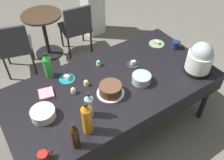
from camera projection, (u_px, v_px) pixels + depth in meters
The scene contains 23 objects.
ground at pixel (112, 127), 3.01m from camera, with size 9.00×9.00×0.00m, color slate.
potluck_table at pixel (112, 88), 2.54m from camera, with size 2.20×1.10×0.75m.
frosted_layer_cake at pixel (111, 90), 2.36m from camera, with size 0.27×0.27×0.11m.
slow_cooker at pixel (200, 59), 2.52m from camera, with size 0.28×0.28×0.36m.
glass_salad_bowl at pixel (141, 79), 2.49m from camera, with size 0.20×0.20×0.09m, color #B2C6BC.
ceramic_snack_bowl at pixel (43, 114), 2.16m from camera, with size 0.22×0.22×0.08m, color silver.
dessert_plate_charcoal at pixel (133, 64), 2.71m from camera, with size 0.14×0.14×0.05m.
dessert_plate_teal at pixel (67, 78), 2.54m from camera, with size 0.17×0.17×0.05m.
dessert_plate_sage at pixel (157, 43), 3.00m from camera, with size 0.19×0.19×0.04m.
cupcake_rose at pixel (86, 83), 2.46m from camera, with size 0.05×0.05×0.07m.
cupcake_vanilla at pixel (73, 91), 2.38m from camera, with size 0.05×0.05×0.07m.
cupcake_mint at pixel (99, 63), 2.69m from camera, with size 0.05×0.05×0.07m.
soda_bottle_cola at pixel (75, 136), 1.89m from camera, with size 0.07×0.07×0.28m.
soda_bottle_water at pixel (89, 105), 2.12m from camera, with size 0.08×0.08×0.28m.
soda_bottle_lime_soda at pixel (48, 66), 2.50m from camera, with size 0.09×0.09×0.29m.
soda_bottle_orange_juice at pixel (87, 119), 1.97m from camera, with size 0.09×0.09×0.35m.
coffee_mug_red at pixel (44, 156), 1.86m from camera, with size 0.12×0.08×0.08m.
coffee_mug_navy at pixel (175, 45), 2.92m from camera, with size 0.13×0.08×0.10m.
paper_napkin_stack at pixel (46, 93), 2.38m from camera, with size 0.14×0.14×0.02m, color pink.
maroon_chair_left at pixel (15, 45), 3.43m from camera, with size 0.54×0.54×0.85m.
maroon_chair_right at pixel (76, 26), 3.82m from camera, with size 0.49×0.49×0.85m.
round_cafe_table at pixel (44, 27), 3.77m from camera, with size 0.60×0.60×0.72m.
water_cooler at pixel (92, 2), 4.21m from camera, with size 0.32×0.32×1.24m.
Camera 1 is at (-0.99, -1.50, 2.49)m, focal length 39.17 mm.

